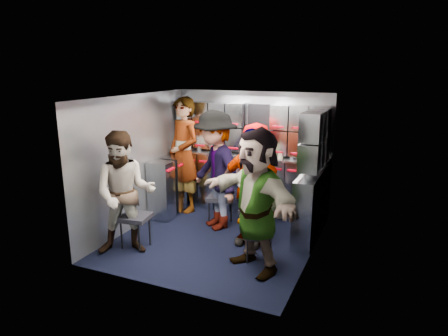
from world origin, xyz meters
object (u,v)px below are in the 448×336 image
at_px(jump_seat_near_left, 135,219).
at_px(jump_seat_mid_left, 220,199).
at_px(attendant_arc_c, 255,174).
at_px(jump_seat_mid_right, 254,211).
at_px(jump_seat_center, 258,197).
at_px(attendant_standing, 184,155).
at_px(attendant_arc_e, 256,200).
at_px(jump_seat_near_right, 259,236).
at_px(attendant_arc_a, 125,194).
at_px(attendant_arc_d, 250,188).
at_px(attendant_arc_b, 215,171).

bearing_deg(jump_seat_near_left, jump_seat_mid_left, 60.52).
relative_size(jump_seat_near_left, jump_seat_mid_left, 1.04).
xyz_separation_m(jump_seat_near_left, attendant_arc_c, (1.24, 1.56, 0.40)).
bearing_deg(jump_seat_mid_right, jump_seat_center, 104.84).
relative_size(attendant_standing, attendant_arc_e, 1.11).
distance_m(jump_seat_near_right, attendant_arc_a, 1.88).
distance_m(jump_seat_near_right, attendant_arc_c, 1.47).
bearing_deg(attendant_arc_d, jump_seat_near_left, -147.32).
bearing_deg(attendant_arc_d, jump_seat_center, 107.16).
distance_m(attendant_standing, attendant_arc_b, 0.99).
bearing_deg(jump_seat_center, attendant_arc_d, -77.79).
bearing_deg(jump_seat_mid_left, attendant_arc_d, -37.27).
relative_size(jump_seat_near_left, jump_seat_near_right, 1.19).
distance_m(attendant_arc_b, attendant_arc_d, 0.80).
height_order(attendant_arc_c, attendant_arc_e, attendant_arc_e).
height_order(attendant_standing, attendant_arc_e, attendant_standing).
height_order(jump_seat_mid_right, attendant_arc_c, attendant_arc_c).
bearing_deg(jump_seat_center, attendant_arc_b, -128.77).
bearing_deg(jump_seat_mid_left, jump_seat_near_left, -119.48).
relative_size(jump_seat_mid_right, jump_seat_near_right, 1.22).
xyz_separation_m(attendant_arc_a, attendant_arc_d, (1.45, 0.94, -0.00)).
bearing_deg(jump_seat_near_right, attendant_arc_c, 112.02).
relative_size(jump_seat_center, attendant_standing, 0.23).
xyz_separation_m(attendant_arc_a, attendant_arc_b, (0.74, 1.30, 0.09)).
xyz_separation_m(attendant_arc_b, attendant_arc_e, (1.02, -1.03, -0.03)).
bearing_deg(jump_seat_near_right, jump_seat_near_left, -171.26).
height_order(jump_seat_center, attendant_standing, attendant_standing).
height_order(jump_seat_near_left, jump_seat_mid_right, jump_seat_mid_right).
xyz_separation_m(attendant_arc_c, attendant_arc_e, (0.52, -1.47, 0.08)).
bearing_deg(jump_seat_mid_right, attendant_arc_b, 165.70).
relative_size(jump_seat_mid_left, jump_seat_near_right, 1.15).
relative_size(jump_seat_near_right, attendant_arc_b, 0.22).
distance_m(jump_seat_mid_right, attendant_arc_e, 1.02).
bearing_deg(attendant_standing, jump_seat_near_left, -59.08).
distance_m(jump_seat_center, jump_seat_near_right, 1.56).
height_order(jump_seat_mid_right, attendant_standing, attendant_standing).
bearing_deg(jump_seat_mid_right, attendant_arc_a, -142.25).
height_order(jump_seat_near_right, attendant_arc_e, attendant_arc_e).
height_order(jump_seat_mid_left, attendant_arc_d, attendant_arc_d).
height_order(jump_seat_mid_left, jump_seat_mid_right, jump_seat_mid_right).
relative_size(jump_seat_near_right, attendant_standing, 0.20).
bearing_deg(attendant_arc_e, attendant_arc_a, -139.34).
height_order(attendant_standing, attendant_arc_a, attendant_standing).
distance_m(jump_seat_near_right, attendant_arc_d, 0.76).
height_order(jump_seat_near_left, jump_seat_mid_left, jump_seat_near_left).
bearing_deg(attendant_arc_e, jump_seat_mid_right, 141.98).
bearing_deg(jump_seat_mid_right, attendant_arc_e, -69.95).
xyz_separation_m(jump_seat_center, attendant_arc_c, (-0.00, -0.18, 0.45)).
distance_m(jump_seat_near_left, attendant_arc_d, 1.69).
relative_size(jump_seat_center, attendant_arc_a, 0.27).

